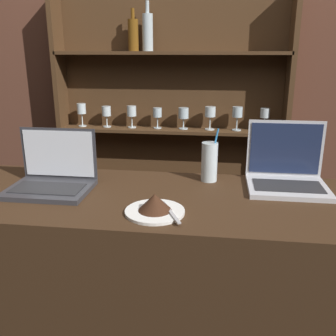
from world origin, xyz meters
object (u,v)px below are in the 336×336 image
cake_plate (155,206)px  water_glass (209,162)px  laptop_far (286,173)px  laptop_near (53,177)px

cake_plate → water_glass: (0.16, 0.34, 0.05)m
laptop_far → water_glass: 0.30m
laptop_near → water_glass: laptop_near is taller
laptop_near → cake_plate: bearing=-22.3°
laptop_far → cake_plate: 0.56m
laptop_near → laptop_far: laptop_far is taller
laptop_near → cake_plate: laptop_near is taller
laptop_far → laptop_near: bearing=-170.7°
laptop_near → cake_plate: (0.42, -0.17, -0.02)m
laptop_far → water_glass: size_ratio=1.38×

